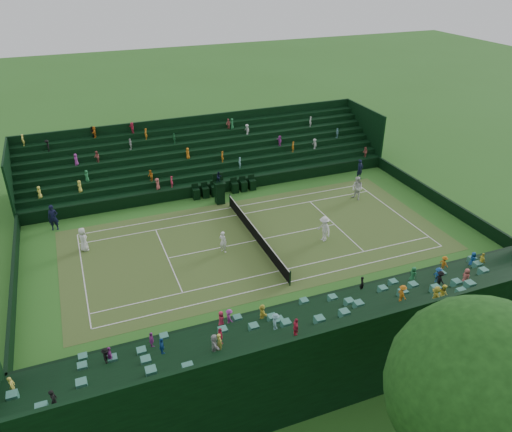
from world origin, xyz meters
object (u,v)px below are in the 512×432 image
Objects in this scene: player_near_east at (223,242)px; player_far_west at (357,188)px; tennis_net at (256,234)px; umpire_chair at (219,190)px; player_near_west at (83,239)px; player_far_east at (324,229)px.

player_near_east is 0.81× the size of player_far_west.
umpire_chair is at bearing -174.95° from tennis_net.
player_near_west is 16.75m from player_far_east.
tennis_net is 6.71m from umpire_chair.
player_far_west is (-3.17, 10.22, 0.47)m from tennis_net.
player_far_west is (3.48, 10.81, -0.19)m from umpire_chair.
player_far_west is at bearing 72.14° from umpire_chair.
player_far_west is (-0.05, 21.75, 0.12)m from player_near_west.
player_near_west is at bearing -109.48° from player_far_west.
player_near_west is 1.08× the size of player_near_east.
player_far_west reaches higher than player_near_west.
player_near_east is at bearing -93.35° from player_far_west.
umpire_chair is 7.53m from player_near_east.
umpire_chair is at bearing -50.77° from player_near_east.
tennis_net is 2.72m from player_near_east.
player_far_west reaches higher than player_near_east.
tennis_net is at bearing -120.81° from player_far_east.
umpire_chair is at bearing -158.43° from player_far_east.
umpire_chair reaches higher than player_near_east.
player_far_east is (4.91, -5.72, -0.04)m from player_far_west.
tennis_net is at bearing -112.58° from player_near_east.
umpire_chair reaches higher than tennis_net.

